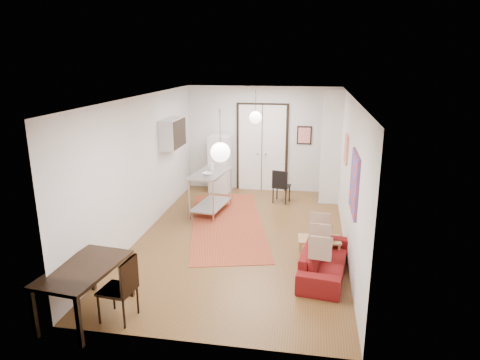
% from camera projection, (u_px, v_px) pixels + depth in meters
% --- Properties ---
extents(floor, '(7.00, 7.00, 0.00)m').
position_uv_depth(floor, '(242.00, 237.00, 8.96)').
color(floor, brown).
rests_on(floor, ground).
extents(ceiling, '(4.20, 7.00, 0.02)m').
position_uv_depth(ceiling, '(242.00, 97.00, 8.16)').
color(ceiling, silver).
rests_on(ceiling, wall_back).
extents(wall_back, '(4.20, 0.02, 2.90)m').
position_uv_depth(wall_back, '(262.00, 139.00, 11.88)').
color(wall_back, silver).
rests_on(wall_back, floor).
extents(wall_front, '(4.20, 0.02, 2.90)m').
position_uv_depth(wall_front, '(195.00, 242.00, 5.24)').
color(wall_front, silver).
rests_on(wall_front, floor).
extents(wall_left, '(0.02, 7.00, 2.90)m').
position_uv_depth(wall_left, '(142.00, 166.00, 8.90)').
color(wall_left, silver).
rests_on(wall_left, floor).
extents(wall_right, '(0.02, 7.00, 2.90)m').
position_uv_depth(wall_right, '(349.00, 175.00, 8.22)').
color(wall_right, silver).
rests_on(wall_right, floor).
extents(double_doors, '(1.44, 0.06, 2.50)m').
position_uv_depth(double_doors, '(262.00, 148.00, 11.90)').
color(double_doors, white).
rests_on(double_doors, wall_back).
extents(stub_partition, '(0.50, 0.10, 2.90)m').
position_uv_depth(stub_partition, '(331.00, 148.00, 10.68)').
color(stub_partition, silver).
rests_on(stub_partition, floor).
extents(wall_cabinet, '(0.35, 1.00, 0.70)m').
position_uv_depth(wall_cabinet, '(173.00, 133.00, 10.17)').
color(wall_cabinet, silver).
rests_on(wall_cabinet, wall_left).
extents(painting_popart, '(0.05, 1.00, 1.00)m').
position_uv_depth(painting_popart, '(354.00, 183.00, 6.99)').
color(painting_popart, red).
rests_on(painting_popart, wall_right).
extents(painting_abstract, '(0.05, 0.50, 0.60)m').
position_uv_depth(painting_abstract, '(346.00, 149.00, 8.89)').
color(painting_abstract, beige).
rests_on(painting_abstract, wall_right).
extents(poster_back, '(0.40, 0.03, 0.50)m').
position_uv_depth(poster_back, '(304.00, 135.00, 11.62)').
color(poster_back, red).
rests_on(poster_back, wall_back).
extents(print_left, '(0.03, 0.44, 0.54)m').
position_uv_depth(print_left, '(173.00, 128.00, 10.65)').
color(print_left, olive).
rests_on(print_left, wall_left).
extents(pendant_back, '(0.30, 0.30, 0.80)m').
position_uv_depth(pendant_back, '(255.00, 117.00, 10.24)').
color(pendant_back, white).
rests_on(pendant_back, ceiling).
extents(pendant_front, '(0.30, 0.30, 0.80)m').
position_uv_depth(pendant_front, '(220.00, 152.00, 6.44)').
color(pendant_front, white).
rests_on(pendant_front, ceiling).
extents(kilim_rug, '(2.51, 4.43, 0.01)m').
position_uv_depth(kilim_rug, '(227.00, 223.00, 9.71)').
color(kilim_rug, '#A53D29').
rests_on(kilim_rug, floor).
extents(sofa, '(1.87, 0.94, 0.52)m').
position_uv_depth(sofa, '(324.00, 260.00, 7.38)').
color(sofa, maroon).
rests_on(sofa, floor).
extents(coffee_table, '(0.82, 0.50, 0.35)m').
position_uv_depth(coffee_table, '(319.00, 241.00, 8.06)').
color(coffee_table, '#AD8452').
rests_on(coffee_table, floor).
extents(potted_plant, '(0.29, 0.33, 0.34)m').
position_uv_depth(potted_plant, '(325.00, 230.00, 7.98)').
color(potted_plant, '#337134').
rests_on(potted_plant, coffee_table).
extents(kitchen_counter, '(0.84, 1.41, 1.02)m').
position_uv_depth(kitchen_counter, '(211.00, 186.00, 10.24)').
color(kitchen_counter, silver).
rests_on(kitchen_counter, floor).
extents(bowl, '(0.28, 0.28, 0.06)m').
position_uv_depth(bowl, '(208.00, 174.00, 9.85)').
color(bowl, silver).
rests_on(bowl, kitchen_counter).
extents(soap_bottle, '(0.11, 0.11, 0.21)m').
position_uv_depth(soap_bottle, '(211.00, 165.00, 10.36)').
color(soap_bottle, '#55A0B9').
rests_on(soap_bottle, kitchen_counter).
extents(fridge, '(0.62, 0.62, 1.58)m').
position_uv_depth(fridge, '(220.00, 164.00, 11.91)').
color(fridge, white).
rests_on(fridge, floor).
extents(dining_table, '(0.95, 1.47, 0.77)m').
position_uv_depth(dining_table, '(84.00, 273.00, 6.06)').
color(dining_table, black).
rests_on(dining_table, floor).
extents(dining_chair_near, '(0.50, 0.67, 0.95)m').
position_uv_depth(dining_chair_near, '(120.00, 281.00, 6.11)').
color(dining_chair_near, '#361F11').
rests_on(dining_chair_near, floor).
extents(dining_chair_far, '(0.50, 0.67, 0.95)m').
position_uv_depth(dining_chair_far, '(120.00, 281.00, 6.11)').
color(dining_chair_far, '#361F11').
rests_on(dining_chair_far, floor).
extents(black_side_chair, '(0.48, 0.48, 0.88)m').
position_uv_depth(black_side_chair, '(282.00, 182.00, 11.11)').
color(black_side_chair, black).
rests_on(black_side_chair, floor).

